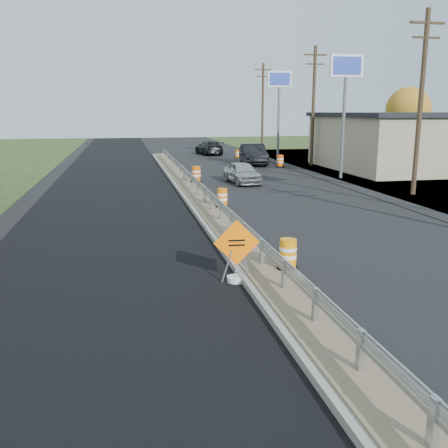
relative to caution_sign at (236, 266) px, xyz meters
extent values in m
plane|color=black|center=(0.90, 2.74, -0.43)|extent=(140.00, 140.00, 0.00)
cube|color=black|center=(-3.50, 12.74, -0.42)|extent=(7.20, 120.00, 0.01)
cube|color=gray|center=(0.90, 10.74, -0.34)|extent=(1.60, 55.00, 0.18)
cube|color=brown|center=(0.90, 10.74, -0.22)|extent=(1.25, 55.00, 0.05)
cube|color=silver|center=(0.90, -7.26, 0.15)|extent=(0.10, 0.15, 0.70)
cube|color=silver|center=(0.90, -5.26, 0.15)|extent=(0.10, 0.15, 0.70)
cube|color=silver|center=(0.90, -3.26, 0.15)|extent=(0.10, 0.15, 0.70)
cube|color=silver|center=(0.90, -1.26, 0.15)|extent=(0.10, 0.15, 0.70)
cube|color=silver|center=(0.90, 0.74, 0.15)|extent=(0.10, 0.15, 0.70)
cube|color=silver|center=(0.90, 2.74, 0.15)|extent=(0.10, 0.15, 0.70)
cube|color=silver|center=(0.90, 4.74, 0.15)|extent=(0.10, 0.15, 0.70)
cube|color=silver|center=(0.90, 6.74, 0.15)|extent=(0.10, 0.15, 0.70)
cube|color=silver|center=(0.90, 8.74, 0.15)|extent=(0.10, 0.15, 0.70)
cube|color=silver|center=(0.90, 10.74, 0.15)|extent=(0.10, 0.15, 0.70)
cube|color=silver|center=(0.90, 12.74, 0.15)|extent=(0.10, 0.15, 0.70)
cube|color=silver|center=(0.90, 14.74, 0.15)|extent=(0.10, 0.15, 0.70)
cube|color=silver|center=(0.90, 16.74, 0.15)|extent=(0.10, 0.15, 0.70)
cube|color=silver|center=(0.90, 18.74, 0.15)|extent=(0.10, 0.15, 0.70)
cube|color=silver|center=(0.90, 20.74, 0.15)|extent=(0.10, 0.15, 0.70)
cube|color=silver|center=(0.90, 22.74, 0.15)|extent=(0.10, 0.15, 0.70)
cube|color=silver|center=(0.90, 24.74, 0.15)|extent=(0.10, 0.15, 0.70)
cube|color=silver|center=(0.90, 26.74, 0.15)|extent=(0.10, 0.15, 0.70)
cube|color=silver|center=(0.90, 28.74, 0.15)|extent=(0.10, 0.15, 0.70)
cube|color=silver|center=(0.90, 30.74, 0.15)|extent=(0.10, 0.15, 0.70)
cube|color=silver|center=(0.90, 32.74, 0.15)|extent=(0.10, 0.15, 0.70)
cube|color=silver|center=(0.90, 34.74, 0.15)|extent=(0.10, 0.15, 0.70)
cube|color=silver|center=(0.90, 11.74, 0.35)|extent=(0.04, 46.00, 0.34)
cube|color=silver|center=(0.90, 11.74, 0.27)|extent=(0.06, 46.00, 0.03)
cube|color=silver|center=(0.90, 11.74, 0.43)|extent=(0.06, 46.00, 0.03)
cube|color=tan|center=(21.90, 22.74, 1.57)|extent=(18.00, 12.00, 4.00)
cube|color=black|center=(12.95, 22.74, 1.17)|extent=(0.08, 7.20, 2.20)
cylinder|color=slate|center=(11.40, 18.74, 2.97)|extent=(0.22, 0.22, 6.80)
cube|color=white|center=(11.40, 18.74, 6.77)|extent=(2.20, 0.25, 1.40)
cube|color=#263FB2|center=(11.40, 18.74, 6.77)|extent=(1.90, 0.30, 1.10)
cylinder|color=slate|center=(11.40, 32.74, 2.97)|extent=(0.22, 0.22, 6.80)
cube|color=white|center=(11.40, 32.74, 6.77)|extent=(2.20, 0.25, 1.40)
cube|color=#263FB2|center=(11.40, 32.74, 6.77)|extent=(1.90, 0.30, 1.10)
cylinder|color=#473523|center=(12.40, 11.74, 4.27)|extent=(0.26, 0.26, 9.40)
cube|color=#473523|center=(12.40, 11.74, 8.27)|extent=(1.90, 0.12, 0.12)
cube|color=#473523|center=(12.40, 11.74, 7.57)|extent=(1.50, 0.10, 0.10)
cylinder|color=#473523|center=(12.40, 26.74, 4.27)|extent=(0.26, 0.26, 9.40)
cube|color=#473523|center=(12.40, 26.74, 8.27)|extent=(1.90, 0.12, 0.12)
cube|color=#473523|center=(12.40, 26.74, 7.57)|extent=(1.50, 0.10, 0.10)
cylinder|color=#473523|center=(12.40, 41.74, 4.27)|extent=(0.26, 0.26, 9.40)
cube|color=#473523|center=(12.40, 41.74, 8.27)|extent=(1.90, 0.12, 0.12)
cube|color=#473523|center=(12.40, 41.74, 7.57)|extent=(1.50, 0.10, 0.10)
cylinder|color=#473523|center=(26.90, 36.74, 1.11)|extent=(0.36, 0.36, 3.08)
sphere|color=#C6812A|center=(26.90, 36.74, 4.12)|extent=(4.62, 4.62, 4.62)
cylinder|color=white|center=(0.00, 0.00, -0.35)|extent=(0.51, 0.51, 0.15)
cube|color=slate|center=(-0.25, 0.00, 0.03)|extent=(0.30, 0.05, 0.88)
cube|color=slate|center=(0.25, 0.00, 0.03)|extent=(0.30, 0.05, 0.88)
cube|color=slate|center=(0.00, 0.04, 0.03)|extent=(0.05, 0.23, 0.90)
cube|color=orange|center=(0.00, 0.00, 0.64)|extent=(1.22, 0.10, 1.22)
cube|color=black|center=(0.00, -0.02, 0.71)|extent=(0.44, 0.03, 0.05)
cube|color=black|center=(0.00, -0.02, 0.58)|extent=(0.44, 0.03, 0.05)
cylinder|color=black|center=(1.45, 0.12, -0.16)|extent=(0.57, 0.57, 0.08)
cylinder|color=orange|center=(1.45, 0.12, 0.24)|extent=(0.45, 0.45, 0.79)
cylinder|color=white|center=(1.45, 0.12, 0.37)|extent=(0.47, 0.47, 0.10)
cylinder|color=white|center=(1.45, 0.12, 0.16)|extent=(0.47, 0.47, 0.10)
cylinder|color=black|center=(1.44, 9.19, -0.16)|extent=(0.57, 0.57, 0.08)
cylinder|color=orange|center=(1.44, 9.19, 0.24)|extent=(0.45, 0.45, 0.79)
cylinder|color=white|center=(1.44, 9.19, 0.37)|extent=(0.47, 0.47, 0.10)
cylinder|color=white|center=(1.44, 9.19, 0.16)|extent=(0.47, 0.47, 0.10)
cylinder|color=black|center=(1.45, 17.22, -0.15)|extent=(0.65, 0.65, 0.09)
cylinder|color=#D65A09|center=(1.45, 17.22, 0.30)|extent=(0.52, 0.52, 0.90)
cylinder|color=white|center=(1.45, 17.22, 0.45)|extent=(0.53, 0.53, 0.12)
cylinder|color=white|center=(1.45, 17.22, 0.21)|extent=(0.53, 0.53, 0.12)
cylinder|color=black|center=(9.48, 25.99, -0.38)|extent=(0.66, 0.66, 0.09)
cylinder|color=#FF520A|center=(9.48, 25.99, 0.08)|extent=(0.53, 0.53, 0.92)
cylinder|color=white|center=(9.48, 25.99, 0.23)|extent=(0.54, 0.54, 0.12)
cylinder|color=white|center=(9.48, 25.99, -0.01)|extent=(0.54, 0.54, 0.12)
cylinder|color=black|center=(7.90, 34.20, -0.39)|extent=(0.54, 0.54, 0.07)
cylinder|color=orange|center=(7.90, 34.20, -0.02)|extent=(0.43, 0.43, 0.75)
cylinder|color=white|center=(7.90, 34.20, 0.11)|extent=(0.44, 0.44, 0.10)
cylinder|color=white|center=(7.90, 34.20, -0.09)|extent=(0.44, 0.44, 0.10)
imported|color=#B2B3B7|center=(4.41, 17.77, 0.24)|extent=(1.91, 4.03, 1.33)
imported|color=black|center=(7.90, 28.38, 0.42)|extent=(2.31, 5.32, 1.70)
imported|color=black|center=(5.92, 38.60, 0.28)|extent=(2.47, 5.08, 1.42)
camera|label=1|loc=(-2.80, -12.20, 4.00)|focal=40.00mm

